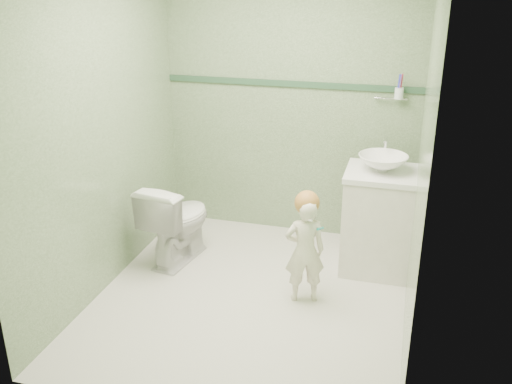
% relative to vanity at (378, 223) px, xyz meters
% --- Properties ---
extents(ground, '(2.50, 2.50, 0.00)m').
position_rel_vanity_xyz_m(ground, '(-0.84, -0.70, -0.40)').
color(ground, silver).
rests_on(ground, ground).
extents(room_shell, '(2.50, 2.54, 2.40)m').
position_rel_vanity_xyz_m(room_shell, '(-0.84, -0.70, 0.80)').
color(room_shell, gray).
rests_on(room_shell, ground).
extents(trim_stripe, '(2.20, 0.02, 0.05)m').
position_rel_vanity_xyz_m(trim_stripe, '(-0.84, 0.54, 0.95)').
color(trim_stripe, '#2D4F37').
rests_on(trim_stripe, room_shell).
extents(vanity, '(0.52, 0.50, 0.80)m').
position_rel_vanity_xyz_m(vanity, '(0.00, 0.00, 0.00)').
color(vanity, silver).
rests_on(vanity, ground).
extents(counter, '(0.54, 0.52, 0.04)m').
position_rel_vanity_xyz_m(counter, '(0.00, 0.00, 0.41)').
color(counter, white).
rests_on(counter, vanity).
extents(basin, '(0.37, 0.37, 0.13)m').
position_rel_vanity_xyz_m(basin, '(0.00, 0.00, 0.49)').
color(basin, white).
rests_on(basin, counter).
extents(faucet, '(0.03, 0.13, 0.18)m').
position_rel_vanity_xyz_m(faucet, '(0.00, 0.19, 0.57)').
color(faucet, silver).
rests_on(faucet, counter).
extents(cup_holder, '(0.26, 0.07, 0.21)m').
position_rel_vanity_xyz_m(cup_holder, '(0.05, 0.48, 0.93)').
color(cup_holder, silver).
rests_on(cup_holder, room_shell).
extents(toilet, '(0.49, 0.73, 0.69)m').
position_rel_vanity_xyz_m(toilet, '(-1.58, -0.28, -0.06)').
color(toilet, white).
rests_on(toilet, ground).
extents(toddler, '(0.33, 0.27, 0.79)m').
position_rel_vanity_xyz_m(toddler, '(-0.46, -0.62, -0.01)').
color(toddler, beige).
rests_on(toddler, ground).
extents(hair_cap, '(0.18, 0.18, 0.18)m').
position_rel_vanity_xyz_m(hair_cap, '(-0.46, -0.59, 0.35)').
color(hair_cap, '#B37836').
rests_on(hair_cap, toddler).
extents(teal_toothbrush, '(0.10, 0.14, 0.08)m').
position_rel_vanity_xyz_m(teal_toothbrush, '(-0.35, -0.71, 0.23)').
color(teal_toothbrush, '#128985').
rests_on(teal_toothbrush, toddler).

